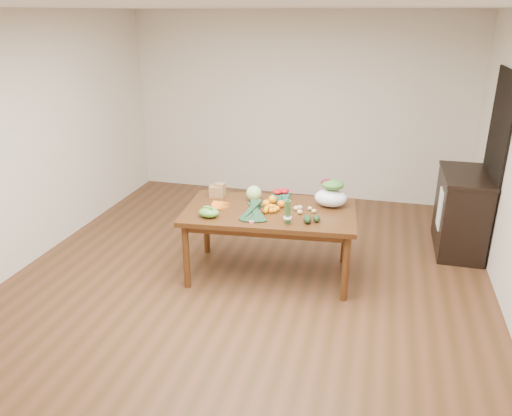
% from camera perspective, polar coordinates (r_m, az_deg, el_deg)
% --- Properties ---
extents(floor, '(6.00, 6.00, 0.00)m').
position_cam_1_polar(floor, '(5.20, -1.47, -9.26)').
color(floor, brown).
rests_on(floor, ground).
extents(ceiling, '(5.00, 6.00, 0.02)m').
position_cam_1_polar(ceiling, '(4.47, -1.82, 22.03)').
color(ceiling, white).
rests_on(ceiling, room_walls).
extents(room_walls, '(5.02, 6.02, 2.70)m').
position_cam_1_polar(room_walls, '(4.65, -1.63, 5.17)').
color(room_walls, silver).
rests_on(room_walls, floor).
extents(dining_table, '(1.84, 1.13, 0.75)m').
position_cam_1_polar(dining_table, '(5.31, 1.55, -3.97)').
color(dining_table, '#452B10').
rests_on(dining_table, floor).
extents(doorway_dark, '(0.02, 1.00, 2.10)m').
position_cam_1_polar(doorway_dark, '(6.23, 25.45, 4.43)').
color(doorway_dark, black).
rests_on(doorway_dark, floor).
extents(cabinet, '(0.52, 1.02, 0.94)m').
position_cam_1_polar(cabinet, '(6.33, 22.37, -0.41)').
color(cabinet, black).
rests_on(cabinet, floor).
extents(dish_towel, '(0.02, 0.28, 0.45)m').
position_cam_1_polar(dish_towel, '(6.11, 20.26, -0.07)').
color(dish_towel, white).
rests_on(dish_towel, cabinet).
extents(paper_bag, '(0.23, 0.19, 0.15)m').
position_cam_1_polar(paper_bag, '(5.52, -4.52, 2.04)').
color(paper_bag, olive).
rests_on(paper_bag, dining_table).
extents(cabbage, '(0.17, 0.17, 0.17)m').
position_cam_1_polar(cabbage, '(5.38, -0.24, 1.68)').
color(cabbage, '#A1D57B').
rests_on(cabbage, dining_table).
extents(strawberry_basket_a, '(0.12, 0.12, 0.10)m').
position_cam_1_polar(strawberry_basket_a, '(5.41, 2.43, 1.39)').
color(strawberry_basket_a, red).
rests_on(strawberry_basket_a, dining_table).
extents(strawberry_basket_b, '(0.12, 0.12, 0.10)m').
position_cam_1_polar(strawberry_basket_b, '(5.44, 3.26, 1.48)').
color(strawberry_basket_b, red).
rests_on(strawberry_basket_b, dining_table).
extents(orange_a, '(0.08, 0.08, 0.08)m').
position_cam_1_polar(orange_a, '(5.21, 1.19, 0.52)').
color(orange_a, '#F49E0E').
rests_on(orange_a, dining_table).
extents(orange_b, '(0.09, 0.09, 0.09)m').
position_cam_1_polar(orange_b, '(5.31, 1.89, 0.97)').
color(orange_b, orange).
rests_on(orange_b, dining_table).
extents(orange_c, '(0.08, 0.08, 0.08)m').
position_cam_1_polar(orange_c, '(5.21, 2.90, 0.47)').
color(orange_c, orange).
rests_on(orange_c, dining_table).
extents(mandarin_cluster, '(0.20, 0.20, 0.09)m').
position_cam_1_polar(mandarin_cluster, '(5.10, 1.74, 0.03)').
color(mandarin_cluster, orange).
rests_on(mandarin_cluster, dining_table).
extents(carrots, '(0.24, 0.26, 0.03)m').
position_cam_1_polar(carrots, '(5.25, -4.05, 0.30)').
color(carrots, '#EC5C13').
rests_on(carrots, dining_table).
extents(snap_pea_bag, '(0.21, 0.16, 0.09)m').
position_cam_1_polar(snap_pea_bag, '(4.98, -5.42, -0.52)').
color(snap_pea_bag, '#5E9A34').
rests_on(snap_pea_bag, dining_table).
extents(kale_bunch, '(0.36, 0.43, 0.16)m').
position_cam_1_polar(kale_bunch, '(4.90, -0.32, -0.40)').
color(kale_bunch, black).
rests_on(kale_bunch, dining_table).
extents(asparagus_bundle, '(0.09, 0.12, 0.26)m').
position_cam_1_polar(asparagus_bundle, '(4.78, 3.65, -0.43)').
color(asparagus_bundle, '#4B823B').
rests_on(asparagus_bundle, dining_table).
extents(potato_a, '(0.06, 0.05, 0.05)m').
position_cam_1_polar(potato_a, '(5.15, 4.62, -0.03)').
color(potato_a, tan).
rests_on(potato_a, dining_table).
extents(potato_b, '(0.06, 0.05, 0.05)m').
position_cam_1_polar(potato_b, '(5.06, 5.04, -0.44)').
color(potato_b, tan).
rests_on(potato_b, dining_table).
extents(potato_c, '(0.05, 0.04, 0.04)m').
position_cam_1_polar(potato_c, '(5.17, 6.18, -0.04)').
color(potato_c, '#DBB17E').
rests_on(potato_c, dining_table).
extents(potato_d, '(0.05, 0.05, 0.05)m').
position_cam_1_polar(potato_d, '(5.18, 5.04, 0.06)').
color(potato_d, '#D3B67A').
rests_on(potato_d, dining_table).
extents(potato_e, '(0.05, 0.04, 0.04)m').
position_cam_1_polar(potato_e, '(5.10, 6.64, -0.35)').
color(potato_e, '#CBB975').
rests_on(potato_e, dining_table).
extents(avocado_a, '(0.11, 0.14, 0.08)m').
position_cam_1_polar(avocado_a, '(4.85, 5.89, -1.29)').
color(avocado_a, black).
rests_on(avocado_a, dining_table).
extents(avocado_b, '(0.09, 0.12, 0.07)m').
position_cam_1_polar(avocado_b, '(4.89, 6.94, -1.20)').
color(avocado_b, black).
rests_on(avocado_b, dining_table).
extents(salad_bag, '(0.36, 0.29, 0.26)m').
position_cam_1_polar(salad_bag, '(5.27, 8.55, 1.54)').
color(salad_bag, white).
rests_on(salad_bag, dining_table).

